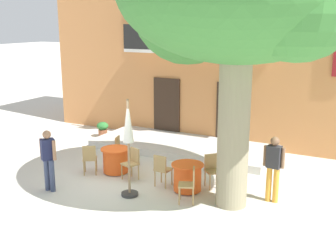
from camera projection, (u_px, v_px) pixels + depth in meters
name	position (u px, v px, depth m)	size (l,w,h in m)	color
ground_plane	(115.00, 182.00, 12.05)	(120.00, 120.00, 0.00)	beige
building_facade	(219.00, 38.00, 17.01)	(13.00, 5.09, 7.50)	#CC844C
entrance_step_platform	(183.00, 146.00, 15.06)	(6.31, 2.58, 0.25)	silver
cafe_table_near_tree	(187.00, 177.00, 11.35)	(0.86, 0.86, 0.76)	#EA561E
cafe_chair_near_tree_0	(162.00, 168.00, 11.62)	(0.42, 0.42, 0.91)	tan
cafe_chair_near_tree_1	(190.00, 183.00, 10.58)	(0.52, 0.52, 0.91)	tan
cafe_chair_near_tree_2	(212.00, 168.00, 11.61)	(0.57, 0.57, 0.91)	tan
cafe_table_middle	(116.00, 160.00, 12.72)	(0.86, 0.86, 0.76)	#EA561E
cafe_chair_middle_0	(90.00, 157.00, 12.54)	(0.55, 0.55, 0.91)	tan
cafe_chair_middle_1	(132.00, 161.00, 12.17)	(0.52, 0.52, 0.91)	tan
cafe_chair_middle_2	(121.00, 148.00, 13.41)	(0.49, 0.49, 0.91)	tan
cafe_umbrella	(128.00, 134.00, 10.75)	(0.44, 0.44, 2.55)	#997A56
ground_planter_left	(103.00, 129.00, 16.66)	(0.45, 0.45, 0.60)	#995638
pedestrian_near_entrance	(48.00, 157.00, 11.24)	(0.53, 0.40, 1.67)	#384260
pedestrian_mid_plaza	(273.00, 165.00, 10.55)	(0.53, 0.26, 1.69)	gold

